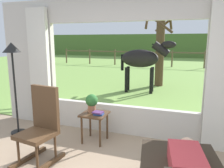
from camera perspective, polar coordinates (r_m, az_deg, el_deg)
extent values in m
cube|color=beige|center=(5.13, -20.04, 4.88)|extent=(1.15, 0.12, 2.55)
cube|color=beige|center=(4.38, 2.05, -8.88)|extent=(2.90, 0.12, 0.55)
cube|color=beige|center=(4.15, 2.26, 18.75)|extent=(2.90, 0.12, 0.45)
cube|color=silver|center=(4.82, -17.96, 3.75)|extent=(0.44, 0.10, 2.40)
cube|color=silver|center=(3.85, 26.16, 1.42)|extent=(0.44, 0.10, 2.40)
cube|color=#759E47|center=(14.98, 14.84, 4.01)|extent=(36.00, 21.68, 0.02)
cube|color=#4C6B31|center=(24.70, 17.04, 9.33)|extent=(36.00, 2.00, 2.40)
cube|color=#B23338|center=(2.58, 18.44, -18.36)|extent=(0.44, 0.65, 0.22)
sphere|color=tan|center=(2.92, 18.65, -14.72)|extent=(0.20, 0.20, 0.20)
cube|color=#4C331E|center=(3.46, -18.78, -12.19)|extent=(0.54, 0.54, 0.06)
cube|color=#4C331E|center=(3.48, -16.63, -5.94)|extent=(0.48, 0.13, 0.68)
cube|color=#4C331E|center=(3.77, -20.58, -17.20)|extent=(0.15, 0.68, 0.06)
cube|color=#4C331E|center=(3.51, -15.94, -19.13)|extent=(0.15, 0.68, 0.06)
cylinder|color=#4C331E|center=(3.56, -22.81, -15.40)|extent=(0.04, 0.04, 0.38)
cylinder|color=#4C331E|center=(3.32, -18.63, -17.16)|extent=(0.04, 0.04, 0.38)
cylinder|color=#4C331E|center=(3.77, -18.51, -13.55)|extent=(0.04, 0.04, 0.38)
cylinder|color=#4C331E|center=(3.54, -14.31, -15.00)|extent=(0.04, 0.04, 0.38)
cube|color=#4C331E|center=(3.95, -4.46, -7.66)|extent=(0.44, 0.44, 0.03)
cylinder|color=#4C331E|center=(3.97, -7.72, -11.65)|extent=(0.04, 0.04, 0.49)
cylinder|color=#4C331E|center=(3.83, -3.09, -12.40)|extent=(0.04, 0.04, 0.49)
cylinder|color=#4C331E|center=(4.25, -5.59, -10.02)|extent=(0.04, 0.04, 0.49)
cylinder|color=#4C331E|center=(4.12, -1.23, -10.64)|extent=(0.04, 0.04, 0.49)
cylinder|color=#9E6042|center=(4.01, -5.18, -6.25)|extent=(0.14, 0.14, 0.12)
sphere|color=#2D6B2D|center=(3.97, -5.22, -4.18)|extent=(0.22, 0.22, 0.22)
cube|color=#23478C|center=(3.85, -3.42, -7.62)|extent=(0.16, 0.13, 0.03)
cube|color=#59336B|center=(3.84, -3.60, -7.22)|extent=(0.18, 0.15, 0.02)
cylinder|color=black|center=(4.81, -22.73, -11.24)|extent=(0.28, 0.28, 0.03)
cylinder|color=black|center=(4.58, -23.44, -2.36)|extent=(0.04, 0.04, 1.56)
cone|color=black|center=(4.48, -24.31, 8.52)|extent=(0.32, 0.32, 0.18)
ellipsoid|color=black|center=(7.60, 7.11, 6.50)|extent=(1.28, 0.66, 0.60)
cylinder|color=black|center=(7.52, 12.36, 8.66)|extent=(0.62, 0.31, 0.53)
ellipsoid|color=black|center=(7.51, 14.26, 9.71)|extent=(0.49, 0.24, 0.24)
cube|color=black|center=(7.53, 11.75, 8.90)|extent=(0.43, 0.11, 0.32)
cylinder|color=black|center=(7.72, 2.65, 5.52)|extent=(0.11, 0.11, 0.55)
cylinder|color=black|center=(7.81, 10.20, 1.16)|extent=(0.11, 0.11, 0.85)
cylinder|color=black|center=(7.49, 9.98, 0.75)|extent=(0.11, 0.11, 0.85)
cylinder|color=black|center=(7.92, 4.13, 1.45)|extent=(0.11, 0.11, 0.85)
cylinder|color=black|center=(7.61, 3.67, 1.06)|extent=(0.11, 0.11, 0.85)
cylinder|color=#4C3823|center=(8.80, 12.11, 7.88)|extent=(0.32, 0.32, 2.58)
cylinder|color=#47331E|center=(8.35, 11.35, 15.52)|extent=(1.20, 0.30, 0.89)
cylinder|color=#47331E|center=(9.18, 14.02, 15.13)|extent=(1.03, 0.58, 0.72)
cylinder|color=#47331E|center=(8.91, 9.25, 17.19)|extent=(0.10, 0.94, 1.14)
cylinder|color=#47331E|center=(8.75, 14.63, 16.03)|extent=(0.17, 0.63, 0.82)
cylinder|color=brown|center=(17.88, -11.57, 7.06)|extent=(0.10, 0.10, 1.10)
cylinder|color=brown|center=(16.93, -5.72, 7.01)|extent=(0.10, 0.10, 1.10)
cylinder|color=brown|center=(16.18, 0.74, 6.87)|extent=(0.10, 0.10, 1.10)
cylinder|color=brown|center=(15.64, 7.73, 6.63)|extent=(0.10, 0.10, 1.10)
cylinder|color=brown|center=(15.35, 15.09, 6.26)|extent=(0.10, 0.10, 1.10)
cylinder|color=brown|center=(15.32, 22.59, 5.79)|extent=(0.10, 0.10, 1.10)
cube|color=brown|center=(15.33, 15.17, 7.75)|extent=(16.00, 0.06, 0.08)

